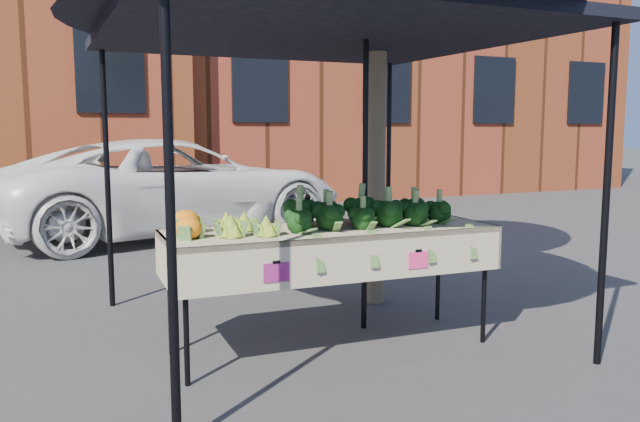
{
  "coord_description": "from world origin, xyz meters",
  "views": [
    {
      "loc": [
        -1.84,
        -4.3,
        1.61
      ],
      "look_at": [
        0.11,
        0.08,
        1.0
      ],
      "focal_mm": 36.08,
      "sensor_mm": 36.0,
      "label": 1
    }
  ],
  "objects": [
    {
      "name": "canopy",
      "position": [
        0.21,
        0.28,
        1.37
      ],
      "size": [
        3.16,
        3.16,
        2.74
      ],
      "primitive_type": null,
      "color": "black",
      "rests_on": "ground"
    },
    {
      "name": "building_right",
      "position": [
        7.0,
        12.5,
        4.25
      ],
      "size": [
        12.0,
        8.0,
        8.5
      ],
      "primitive_type": "cube",
      "color": "brown",
      "rests_on": "ground"
    },
    {
      "name": "ground",
      "position": [
        0.0,
        0.0,
        0.0
      ],
      "size": [
        90.0,
        90.0,
        0.0
      ],
      "primitive_type": "plane",
      "color": "#333336"
    },
    {
      "name": "vehicle",
      "position": [
        0.12,
        5.57,
        2.64
      ],
      "size": [
        1.86,
        2.65,
        5.27
      ],
      "primitive_type": "imported",
      "rotation": [
        0.0,
        0.0,
        1.74
      ],
      "color": "white",
      "rests_on": "ground"
    },
    {
      "name": "cauliflower_pair",
      "position": [
        -0.92,
        -0.06,
        0.99
      ],
      "size": [
        0.23,
        0.43,
        0.18
      ],
      "primitive_type": "ellipsoid",
      "color": "orange",
      "rests_on": "table"
    },
    {
      "name": "romanesco_cluster",
      "position": [
        -0.55,
        -0.09,
        1.0
      ],
      "size": [
        0.43,
        0.57,
        0.2
      ],
      "primitive_type": "ellipsoid",
      "color": "#9FC131",
      "rests_on": "table"
    },
    {
      "name": "street_tree",
      "position": [
        1.03,
        0.87,
        2.41
      ],
      "size": [
        2.45,
        2.45,
        4.82
      ],
      "primitive_type": null,
      "color": "#1E4C14",
      "rests_on": "ground"
    },
    {
      "name": "table",
      "position": [
        0.11,
        -0.12,
        0.45
      ],
      "size": [
        2.43,
        0.89,
        0.9
      ],
      "color": "#C0B194",
      "rests_on": "ground"
    },
    {
      "name": "broccoli_heap",
      "position": [
        0.39,
        -0.1,
        1.03
      ],
      "size": [
        1.37,
        0.57,
        0.26
      ],
      "primitive_type": "ellipsoid",
      "color": "black",
      "rests_on": "table"
    }
  ]
}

